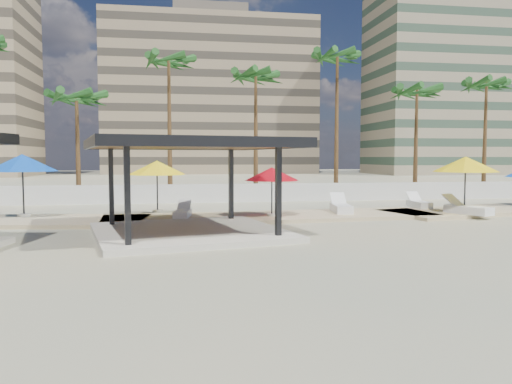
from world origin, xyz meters
TOP-DOWN VIEW (x-y plane):
  - ground at (0.00, 0.00)m, footprint 200.00×200.00m
  - promenade at (2.00, 7.67)m, footprint 44.45×7.97m
  - boundary_wall at (0.00, 16.00)m, footprint 56.00×0.30m
  - building_mid at (4.00, 78.00)m, footprint 38.00×16.00m
  - building_east at (48.00, 66.00)m, footprint 32.00×15.00m
  - pavilion_central at (-2.19, 2.57)m, footprint 8.50×8.50m
  - umbrella_b at (-3.56, 9.07)m, footprint 3.45×3.45m
  - umbrella_c at (1.83, 6.55)m, footprint 2.75×2.75m
  - umbrella_e at (11.59, 6.29)m, footprint 3.61×3.61m
  - umbrella_f at (-9.66, 8.13)m, footprint 3.51×3.51m
  - lounger_a at (-2.35, 6.84)m, footprint 0.92×2.06m
  - lounger_b at (5.62, 7.65)m, footprint 1.11×2.51m
  - lounger_c at (11.47, 5.85)m, footprint 1.67×2.55m
  - lounger_d at (10.68, 9.25)m, footprint 0.86×2.20m
  - palm_c at (-9.00, 18.10)m, footprint 3.00×3.00m
  - palm_d at (-3.00, 18.90)m, footprint 3.00×3.00m
  - palm_e at (3.00, 18.40)m, footprint 3.00×3.00m
  - palm_f at (9.00, 18.60)m, footprint 3.00×3.00m
  - palm_g at (15.00, 18.20)m, footprint 3.00×3.00m
  - palm_h at (21.00, 18.80)m, footprint 3.00×3.00m

SIDE VIEW (x-z plane):
  - ground at x=0.00m, z-range 0.00..0.00m
  - promenade at x=2.00m, z-range -0.06..0.18m
  - lounger_a at x=-2.35m, z-range -0.01..0.74m
  - lounger_d at x=10.68m, z-range -0.03..0.78m
  - lounger_b at x=5.62m, z-range -0.06..0.86m
  - lounger_c at x=11.47m, z-range -0.06..0.86m
  - boundary_wall at x=0.00m, z-range 0.00..1.20m
  - umbrella_c at x=1.83m, z-range 1.01..3.31m
  - pavilion_central at x=-2.19m, z-range 0.35..3.98m
  - umbrella_b at x=-3.56m, z-range 1.12..3.72m
  - umbrella_e at x=11.59m, z-range 1.19..4.00m
  - umbrella_f at x=-9.66m, z-range 1.23..4.15m
  - palm_c at x=-9.00m, z-range 2.77..10.44m
  - palm_g at x=15.00m, z-range 3.16..11.72m
  - palm_h at x=21.00m, z-range 3.49..12.81m
  - palm_e at x=3.00m, z-range 3.54..12.96m
  - palm_d at x=-3.00m, z-range 3.97..14.37m
  - palm_f at x=9.00m, z-range 4.24..15.27m
  - building_mid at x=4.00m, z-range -0.93..29.47m
  - building_east at x=48.00m, z-range -0.93..35.47m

